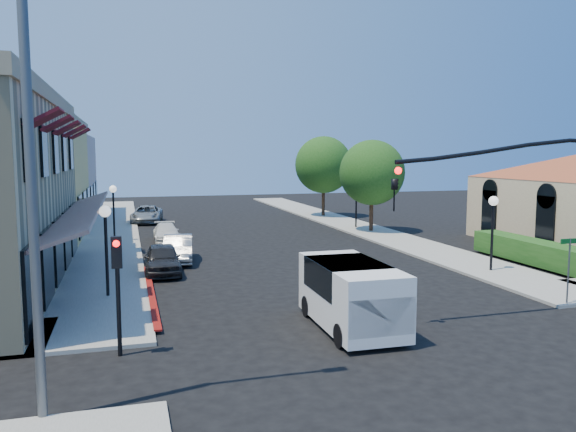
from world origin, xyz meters
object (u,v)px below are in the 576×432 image
object	(u,v)px
lamppost_left_far	(113,199)
lamppost_right_far	(356,192)
street_tree_a	(372,173)
white_van	(352,291)
secondary_signal	(117,273)
lamppost_right_near	(493,214)
parked_car_d	(147,214)
lamppost_left_near	(106,228)
parked_car_b	(178,249)
street_name_sign	(569,260)
parked_car_c	(166,232)
signal_mast_arm	(549,196)
cobra_streetlight	(50,166)
parked_car_a	(163,259)
street_tree_b	(324,165)

from	to	relation	value
lamppost_left_far	lamppost_right_far	distance (m)	17.12
street_tree_a	white_van	xyz separation A→B (m)	(-9.80, -20.05, -2.98)
secondary_signal	lamppost_right_far	world-z (taller)	lamppost_right_far
lamppost_right_near	secondary_signal	bearing A→B (deg)	-158.22
lamppost_right_far	parked_car_d	world-z (taller)	lamppost_right_far
lamppost_left_far	lamppost_right_near	distance (m)	22.02
street_tree_a	white_van	bearing A→B (deg)	-116.05
secondary_signal	lamppost_right_far	distance (m)	27.98
lamppost_left_near	lamppost_left_far	xyz separation A→B (m)	(0.00, 14.00, 0.00)
lamppost_left_far	parked_car_d	distance (m)	10.47
lamppost_left_far	parked_car_b	xyz separation A→B (m)	(3.24, -7.33, -2.06)
street_tree_a	street_name_sign	xyz separation A→B (m)	(-1.30, -19.80, -2.50)
parked_car_d	parked_car_c	bearing A→B (deg)	-77.91
signal_mast_arm	lamppost_right_near	distance (m)	7.15
lamppost_right_near	parked_car_c	distance (m)	19.76
signal_mast_arm	parked_car_d	size ratio (longest dim) A/B	1.65
cobra_streetlight	lamppost_left_near	size ratio (longest dim) A/B	2.61
street_tree_a	parked_car_a	xyz separation A→B (m)	(-15.00, -10.00, -3.51)
lamppost_left_near	parked_car_c	xyz separation A→B (m)	(3.14, 13.91, -2.19)
signal_mast_arm	lamppost_left_near	size ratio (longest dim) A/B	2.24
lamppost_right_far	parked_car_d	bearing A→B (deg)	151.44
street_tree_a	secondary_signal	size ratio (longest dim) A/B	1.95
signal_mast_arm	secondary_signal	bearing A→B (deg)	-179.63
signal_mast_arm	lamppost_left_far	bearing A→B (deg)	125.00
street_tree_b	street_tree_a	bearing A→B (deg)	-90.00
signal_mast_arm	street_name_sign	size ratio (longest dim) A/B	3.20
secondary_signal	parked_car_a	bearing A→B (deg)	80.36
street_tree_a	parked_car_c	bearing A→B (deg)	-179.63
secondary_signal	parked_car_a	xyz separation A→B (m)	(1.80, 10.59, -1.63)
parked_car_b	lamppost_right_near	bearing A→B (deg)	-19.76
cobra_streetlight	lamppost_right_near	size ratio (longest dim) A/B	2.61
lamppost_right_near	parked_car_d	bearing A→B (deg)	121.49
lamppost_left_near	white_van	xyz separation A→B (m)	(7.50, -6.05, -1.53)
secondary_signal	signal_mast_arm	bearing A→B (deg)	0.37
street_tree_a	lamppost_right_near	xyz separation A→B (m)	(-0.30, -14.00, -1.46)
street_name_sign	white_van	world-z (taller)	street_name_sign
lamppost_left_far	white_van	world-z (taller)	lamppost_left_far
parked_car_c	secondary_signal	bearing A→B (deg)	-97.07
signal_mast_arm	street_name_sign	distance (m)	2.98
lamppost_left_near	parked_car_c	distance (m)	14.43
signal_mast_arm	street_name_sign	world-z (taller)	signal_mast_arm
lamppost_left_near	street_tree_b	bearing A→B (deg)	54.21
secondary_signal	street_tree_a	bearing A→B (deg)	50.79
lamppost_right_far	parked_car_c	size ratio (longest dim) A/B	0.95
secondary_signal	lamppost_left_near	size ratio (longest dim) A/B	0.93
lamppost_left_far	parked_car_c	xyz separation A→B (m)	(3.14, -0.09, -2.19)
white_van	parked_car_a	xyz separation A→B (m)	(-5.20, 10.05, -0.53)
lamppost_right_far	parked_car_c	world-z (taller)	lamppost_right_far
signal_mast_arm	parked_car_c	bearing A→B (deg)	118.79
street_tree_b	lamppost_left_near	world-z (taller)	street_tree_b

